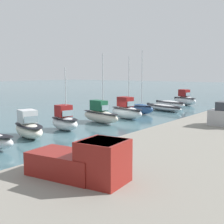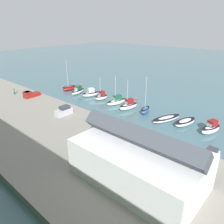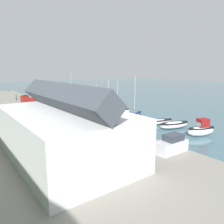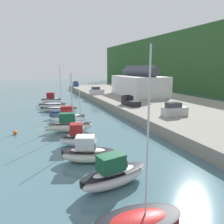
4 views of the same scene
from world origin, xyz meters
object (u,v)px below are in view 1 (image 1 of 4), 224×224
(moored_boat_0, at_px, (185,99))
(moored_boat_6, at_px, (65,121))
(mooring_buoy_1, at_px, (66,114))
(moored_boat_7, at_px, (29,127))
(moored_boat_2, at_px, (163,107))
(moored_boat_5, at_px, (100,114))
(moored_boat_3, at_px, (140,109))
(pickup_truck_1, at_px, (85,162))
(moored_boat_1, at_px, (170,104))
(moored_boat_4, at_px, (126,111))

(moored_boat_0, bearing_deg, moored_boat_6, 17.96)
(mooring_buoy_1, bearing_deg, moored_boat_7, 30.43)
(moored_boat_2, xyz_separation_m, moored_boat_6, (22.52, -0.64, 0.50))
(moored_boat_5, distance_m, mooring_buoy_1, 7.66)
(moored_boat_3, xyz_separation_m, moored_boat_6, (16.02, 0.03, 0.17))
(moored_boat_0, bearing_deg, moored_boat_2, 21.28)
(moored_boat_5, bearing_deg, pickup_truck_1, 49.42)
(moored_boat_2, relative_size, moored_boat_3, 0.87)
(moored_boat_0, bearing_deg, moored_boat_7, 17.90)
(moored_boat_3, xyz_separation_m, pickup_truck_1, (30.12, 15.41, 1.54))
(moored_boat_2, xyz_separation_m, mooring_buoy_1, (14.85, -8.09, -0.25))
(moored_boat_0, relative_size, pickup_truck_1, 1.15)
(moored_boat_0, relative_size, moored_boat_7, 0.98)
(moored_boat_2, height_order, moored_boat_5, moored_boat_5)
(moored_boat_2, xyz_separation_m, moored_boat_3, (6.50, -0.67, 0.33))
(moored_boat_1, xyz_separation_m, mooring_buoy_1, (19.18, -7.22, -0.39))
(moored_boat_5, relative_size, moored_boat_6, 1.25)
(moored_boat_3, relative_size, mooring_buoy_1, 16.56)
(moored_boat_7, bearing_deg, pickup_truck_1, 79.17)
(moored_boat_2, bearing_deg, pickup_truck_1, 41.03)
(moored_boat_0, xyz_separation_m, moored_boat_3, (16.68, -0.11, -0.25))
(pickup_truck_1, distance_m, mooring_buoy_1, 31.62)
(moored_boat_3, bearing_deg, moored_boat_4, -3.12)
(moored_boat_7, distance_m, pickup_truck_1, 18.03)
(moored_boat_4, xyz_separation_m, moored_boat_6, (11.13, -0.81, -0.09))
(moored_boat_0, xyz_separation_m, moored_boat_7, (37.61, -0.13, -0.13))
(moored_boat_1, height_order, moored_boat_4, moored_boat_4)
(moored_boat_1, relative_size, moored_boat_6, 0.98)
(moored_boat_4, height_order, pickup_truck_1, moored_boat_4)
(mooring_buoy_1, bearing_deg, moored_boat_2, 151.43)
(moored_boat_7, bearing_deg, mooring_buoy_1, -129.63)
(moored_boat_2, relative_size, mooring_buoy_1, 14.47)
(mooring_buoy_1, bearing_deg, moored_boat_3, 138.38)
(moored_boat_1, bearing_deg, moored_boat_6, 13.07)
(moored_boat_0, height_order, moored_boat_2, moored_boat_0)
(moored_boat_3, xyz_separation_m, moored_boat_5, (9.74, 0.08, 0.19))
(moored_boat_6, bearing_deg, moored_boat_1, -166.12)
(moored_boat_6, height_order, moored_boat_7, moored_boat_6)
(moored_boat_1, relative_size, moored_boat_4, 0.80)
(moored_boat_4, distance_m, mooring_buoy_1, 8.99)
(moored_boat_2, distance_m, pickup_truck_1, 39.53)
(moored_boat_6, bearing_deg, moored_boat_7, 12.78)
(pickup_truck_1, bearing_deg, moored_boat_0, -167.82)
(moored_boat_4, distance_m, moored_boat_6, 11.16)
(moored_boat_7, height_order, pickup_truck_1, pickup_truck_1)
(moored_boat_0, bearing_deg, moored_boat_1, 15.19)
(moored_boat_2, height_order, mooring_buoy_1, moored_boat_2)
(moored_boat_1, distance_m, moored_boat_4, 15.76)
(moored_boat_6, xyz_separation_m, pickup_truck_1, (14.11, 15.39, 1.38))
(moored_boat_0, relative_size, moored_boat_1, 0.83)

